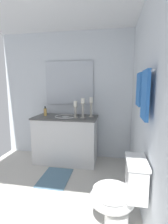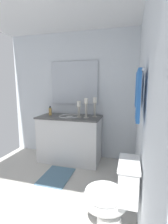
{
  "view_description": "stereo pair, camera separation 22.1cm",
  "coord_description": "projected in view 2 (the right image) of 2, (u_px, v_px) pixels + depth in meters",
  "views": [
    {
      "loc": [
        1.91,
        0.94,
        1.44
      ],
      "look_at": [
        -0.37,
        0.53,
        1.07
      ],
      "focal_mm": 26.87,
      "sensor_mm": 36.0,
      "label": 1
    },
    {
      "loc": [
        1.86,
        1.16,
        1.44
      ],
      "look_at": [
        -0.37,
        0.53,
        1.07
      ],
      "focal_mm": 26.87,
      "sensor_mm": 36.0,
      "label": 2
    }
  ],
  "objects": [
    {
      "name": "wall_left",
      "position": [
        72.0,
        96.0,
        3.4
      ],
      "size": [
        0.04,
        2.6,
        2.45
      ],
      "primitive_type": "cube",
      "color": "silver",
      "rests_on": "ground"
    },
    {
      "name": "towel_center",
      "position": [
        138.0,
        95.0,
        1.47
      ],
      "size": [
        0.28,
        0.03,
        0.45
      ],
      "primitive_type": "cube",
      "color": "blue",
      "rests_on": "towel_bar"
    },
    {
      "name": "mirror",
      "position": [
        74.0,
        83.0,
        3.3
      ],
      "size": [
        0.02,
        0.95,
        0.83
      ],
      "primitive_type": "cube",
      "color": "silver"
    },
    {
      "name": "sink_basin",
      "position": [
        70.0,
        118.0,
        3.13
      ],
      "size": [
        0.4,
        0.4,
        0.24
      ],
      "color": "white",
      "rests_on": "vanity_cabinet"
    },
    {
      "name": "towel_near_vanity",
      "position": [
        137.0,
        90.0,
        1.84
      ],
      "size": [
        0.28,
        0.03,
        0.37
      ],
      "primitive_type": "cube",
      "color": "blue",
      "rests_on": "towel_bar"
    },
    {
      "name": "candle_holder_short",
      "position": [
        86.0,
        107.0,
        2.94
      ],
      "size": [
        0.09,
        0.09,
        0.35
      ],
      "color": "#B7B2A5",
      "rests_on": "vanity_cabinet"
    },
    {
      "name": "soap_bottle",
      "position": [
        50.0,
        111.0,
        3.24
      ],
      "size": [
        0.06,
        0.06,
        0.18
      ],
      "color": "#E5B259",
      "rests_on": "vanity_cabinet"
    },
    {
      "name": "towel_bar",
      "position": [
        141.0,
        73.0,
        1.62
      ],
      "size": [
        0.79,
        0.02,
        0.02
      ],
      "primitive_type": "cylinder",
      "rotation": [
        0.0,
        1.57,
        0.0
      ],
      "color": "silver"
    },
    {
      "name": "bath_mat",
      "position": [
        57.0,
        176.0,
        2.67
      ],
      "size": [
        0.6,
        0.44,
        0.02
      ],
      "primitive_type": "cube",
      "color": "slate",
      "rests_on": "ground"
    },
    {
      "name": "toilet",
      "position": [
        111.0,
        197.0,
        1.63
      ],
      "size": [
        0.39,
        0.54,
        0.75
      ],
      "color": "white",
      "rests_on": "ground"
    },
    {
      "name": "vanity_cabinet",
      "position": [
        70.0,
        139.0,
        3.2
      ],
      "size": [
        0.58,
        1.17,
        0.87
      ],
      "color": "silver",
      "rests_on": "ground"
    },
    {
      "name": "candle_holder_tall",
      "position": [
        95.0,
        107.0,
        3.03
      ],
      "size": [
        0.09,
        0.09,
        0.36
      ],
      "color": "#B7B2A5",
      "rests_on": "vanity_cabinet"
    },
    {
      "name": "wall_back",
      "position": [
        144.0,
        106.0,
        1.76
      ],
      "size": [
        2.71,
        0.04,
        2.45
      ],
      "primitive_type": "cube",
      "color": "silver",
      "rests_on": "ground"
    },
    {
      "name": "floor",
      "position": [
        39.0,
        192.0,
        2.3
      ],
      "size": [
        2.71,
        2.6,
        0.02
      ],
      "primitive_type": "cube",
      "color": "beige",
      "rests_on": "ground"
    },
    {
      "name": "candle_holder_mid",
      "position": [
        79.0,
        109.0,
        2.99
      ],
      "size": [
        0.09,
        0.09,
        0.3
      ],
      "color": "#B7B2A5",
      "rests_on": "vanity_cabinet"
    }
  ]
}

